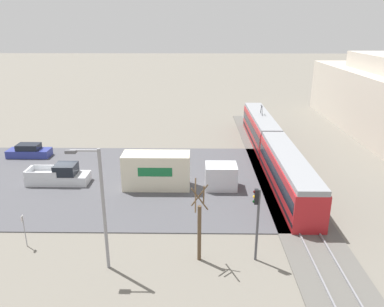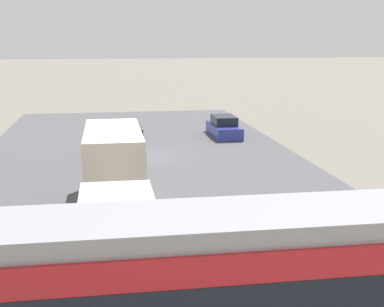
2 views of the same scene
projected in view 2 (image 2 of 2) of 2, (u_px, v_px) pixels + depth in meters
The scene contains 5 objects.
ground_plane at pixel (140, 158), 31.94m from camera, with size 320.00×320.00×0.00m, color slate.
road_surface at pixel (140, 158), 31.93m from camera, with size 19.13×40.53×0.08m.
box_truck at pixel (114, 179), 21.18m from camera, with size 2.33×10.26×3.25m.
pickup_truck at pixel (126, 146), 31.74m from camera, with size 2.03×5.67×1.88m.
sedan_car_0 at pixel (224, 128), 38.65m from camera, with size 1.80×4.66×1.48m.
Camera 2 is at (1.86, 31.25, 7.04)m, focal length 50.00 mm.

